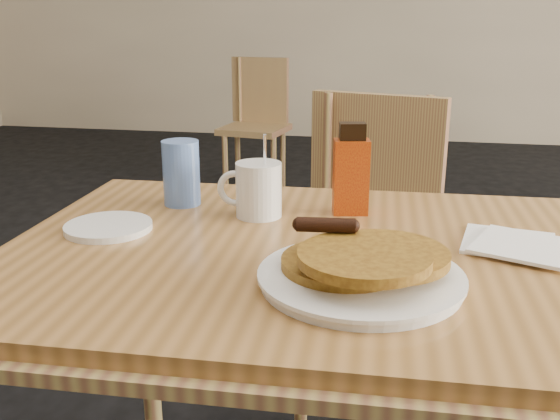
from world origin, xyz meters
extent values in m
cube|color=#A8723B|center=(0.06, 0.05, 0.73)|extent=(1.16, 0.79, 0.04)
cube|color=tan|center=(0.06, 0.05, 0.71)|extent=(1.20, 0.83, 0.02)
cube|color=tan|center=(0.09, 0.73, 0.44)|extent=(0.51, 0.51, 0.04)
cube|color=tan|center=(0.09, 0.91, 0.68)|extent=(0.40, 0.16, 0.45)
cylinder|color=tan|center=(-0.08, 0.56, 0.21)|extent=(0.04, 0.04, 0.42)
cylinder|color=tan|center=(0.25, 0.89, 0.21)|extent=(0.04, 0.04, 0.42)
cube|color=tan|center=(-0.77, 2.98, 0.42)|extent=(0.45, 0.45, 0.04)
cube|color=tan|center=(-0.77, 3.16, 0.65)|extent=(0.39, 0.10, 0.43)
cylinder|color=tan|center=(-0.92, 2.82, 0.20)|extent=(0.04, 0.04, 0.40)
cylinder|color=tan|center=(-0.61, 3.14, 0.20)|extent=(0.04, 0.04, 0.40)
cylinder|color=white|center=(0.11, -0.09, 0.76)|extent=(0.29, 0.29, 0.02)
cylinder|color=white|center=(0.11, -0.09, 0.77)|extent=(0.30, 0.30, 0.01)
cylinder|color=#9F7021|center=(0.08, -0.07, 0.78)|extent=(0.19, 0.19, 0.01)
cylinder|color=#9F7021|center=(0.14, -0.07, 0.79)|extent=(0.19, 0.19, 0.01)
cylinder|color=#9F7021|center=(0.11, -0.12, 0.81)|extent=(0.19, 0.19, 0.01)
cylinder|color=black|center=(0.05, -0.05, 0.82)|extent=(0.09, 0.03, 0.02)
cylinder|color=white|center=(-0.11, 0.20, 0.80)|extent=(0.09, 0.09, 0.11)
torus|color=white|center=(-0.16, 0.20, 0.80)|extent=(0.07, 0.01, 0.07)
cylinder|color=black|center=(-0.11, 0.20, 0.85)|extent=(0.08, 0.08, 0.01)
cylinder|color=silver|center=(-0.10, 0.20, 0.84)|extent=(0.02, 0.06, 0.15)
cube|color=maroon|center=(0.06, 0.25, 0.82)|extent=(0.07, 0.06, 0.15)
cube|color=black|center=(0.06, 0.25, 0.91)|extent=(0.05, 0.04, 0.03)
cube|color=white|center=(0.35, 0.13, 0.75)|extent=(0.17, 0.17, 0.01)
cube|color=white|center=(0.37, 0.10, 0.76)|extent=(0.20, 0.20, 0.01)
cylinder|color=#5D86DB|center=(-0.28, 0.25, 0.82)|extent=(0.10, 0.10, 0.13)
cylinder|color=white|center=(-0.36, 0.07, 0.76)|extent=(0.16, 0.16, 0.01)
camera|label=1|loc=(0.15, -0.93, 1.13)|focal=40.00mm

